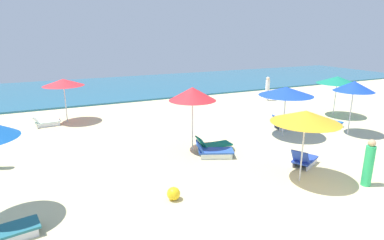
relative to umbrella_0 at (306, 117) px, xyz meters
name	(u,v)px	position (x,y,z in m)	size (l,w,h in m)	color
ground_plane	(373,236)	(-0.52, -2.98, -2.17)	(60.00, 60.00, 0.00)	beige
ocean	(127,87)	(-0.52, 20.62, -2.11)	(60.00, 12.80, 0.12)	#236281
umbrella_0	(306,117)	(0.00, 0.00, 0.00)	(2.14, 2.14, 2.37)	silver
lounge_chair_0_0	(304,159)	(0.98, 0.84, -1.91)	(1.40, 1.08, 0.74)	silver
umbrella_1	(337,80)	(7.83, 5.52, -0.06)	(2.26, 2.26, 2.31)	silver
umbrella_2	(354,86)	(5.67, 2.77, 0.13)	(1.81, 1.81, 2.54)	silver
lounge_chair_2_0	(331,124)	(5.69, 3.80, -1.93)	(1.53, 0.99, 0.66)	silver
umbrella_3	(63,82)	(-6.27, 10.82, -0.01)	(2.13, 2.13, 2.35)	silver
lounge_chair_3_0	(46,122)	(-7.34, 10.42, -1.94)	(1.37, 0.66, 0.61)	silver
lounge_chair_4_0	(3,231)	(-8.46, 0.60, -1.92)	(1.49, 0.84, 0.73)	silver
umbrella_5	(286,91)	(2.65, 3.88, -0.04)	(2.45, 2.45, 2.33)	silver
lounge_chair_5_0	(284,124)	(3.50, 4.78, -1.93)	(1.32, 0.86, 0.71)	silver
umbrella_7	(192,94)	(-1.96, 4.05, 0.18)	(1.89, 1.89, 2.62)	silver
lounge_chair_7_0	(213,151)	(-1.55, 3.02, -1.93)	(1.59, 1.17, 0.63)	silver
lounge_chair_7_1	(213,145)	(-1.24, 3.62, -1.93)	(1.48, 0.62, 0.66)	silver
beachgoer_0	(369,164)	(1.67, -1.14, -1.44)	(0.41, 0.41, 1.53)	#2BB86A
beachgoer_2	(267,89)	(7.11, 10.70, -1.34)	(0.42, 0.42, 1.70)	silver
beach_ball_0	(174,194)	(-4.19, 0.64, -1.98)	(0.39, 0.39, 0.39)	yellow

